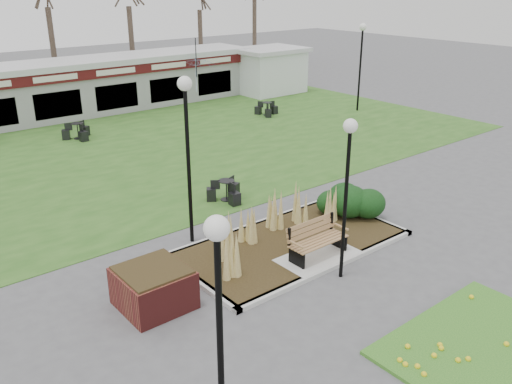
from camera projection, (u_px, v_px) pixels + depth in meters
ground at (322, 262)px, 14.22m from camera, size 100.00×100.00×0.00m
lawn at (118, 154)px, 22.86m from camera, size 34.00×16.00×0.02m
flower_bed at (487, 346)px, 10.87m from camera, size 4.20×3.00×0.16m
planting_bed at (320, 220)px, 15.80m from camera, size 6.75×3.40×1.27m
park_bench at (316, 239)px, 14.18m from camera, size 1.70×0.66×0.93m
brick_planter at (154, 287)px, 12.18m from camera, size 1.50×1.50×0.95m
food_pavilion at (47, 91)px, 28.05m from camera, size 24.60×3.40×2.90m
service_hut at (269, 70)px, 34.57m from camera, size 4.40×3.40×2.83m
lamp_post_near_left at (219, 293)px, 7.20m from camera, size 0.35×0.35×4.19m
lamp_post_mid_left at (348, 165)px, 12.46m from camera, size 0.33×0.33×4.04m
lamp_post_mid_right at (187, 125)px, 14.11m from camera, size 0.39×0.39×4.65m
lamp_post_far_right at (362, 48)px, 29.06m from camera, size 0.39×0.39×4.71m
bistro_set_a at (227, 193)px, 18.06m from camera, size 1.30×1.19×0.69m
bistro_set_b at (78, 133)px, 24.92m from camera, size 1.38×1.24×0.74m
bistro_set_c at (267, 111)px, 29.21m from camera, size 1.15×1.31×0.69m
patio_umbrella at (197, 75)px, 31.25m from camera, size 2.78×2.81×2.67m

